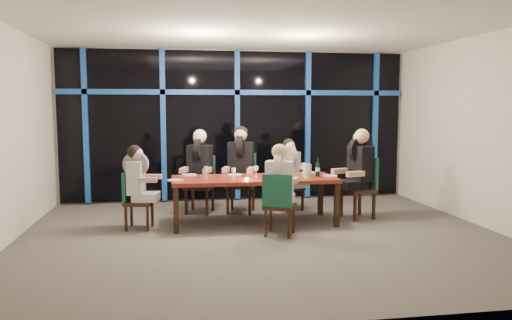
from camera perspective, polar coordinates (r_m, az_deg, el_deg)
The scene contains 29 objects.
room at distance 7.10m, azimuth 0.80°, elevation 7.34°, with size 7.04×7.00×3.02m.
window_wall at distance 10.01m, azimuth -2.13°, elevation 4.23°, with size 6.86×0.43×2.94m.
dining_table at distance 7.98m, azimuth -0.24°, elevation -2.48°, with size 2.60×1.00×0.75m.
chair_far_left at distance 8.93m, azimuth -6.32°, elevation -2.39°, with size 0.60×0.60×1.01m.
chair_far_mid at distance 8.91m, azimuth -1.67°, elevation -2.22°, with size 0.61×0.61×1.05m.
chair_far_right at distance 9.12m, azimuth 3.62°, elevation -2.61°, with size 0.53×0.53×0.89m.
chair_end_left at distance 7.88m, azimuth -13.79°, elevation -4.15°, with size 0.47×0.47×0.88m.
chair_end_right at distance 8.59m, azimuth 12.05°, elevation -2.73°, with size 0.59×0.59×1.03m.
chair_near_mid at distance 7.21m, azimuth 2.60°, elevation -4.78°, with size 0.56×0.56×0.91m.
diner_far_left at distance 8.80m, azimuth -6.51°, elevation 0.11°, with size 0.61×0.69×0.98m.
diner_far_mid at distance 8.78m, azimuth -1.78°, elevation 0.38°, with size 0.62×0.71×1.02m.
diner_far_right at distance 9.01m, azimuth 3.91°, elevation -0.44°, with size 0.54×0.61×0.87m.
diner_end_left at distance 7.81m, azimuth -13.32°, elevation -1.61°, with size 0.58×0.48×0.86m.
diner_end_right at distance 8.49m, azimuth 11.64°, elevation -0.06°, with size 0.70×0.60×1.00m.
diner_near_mid at distance 7.23m, azimuth 2.75°, elevation -1.83°, with size 0.57×0.63×0.89m.
plate_far_left at distance 8.29m, azimuth -7.62°, elevation -1.69°, with size 0.24×0.24×0.01m, color white.
plate_far_mid at distance 8.25m, azimuth -2.46°, elevation -1.67°, with size 0.24×0.24×0.01m, color white.
plate_far_right at distance 8.56m, azimuth 6.02°, elevation -1.42°, with size 0.24×0.24×0.01m, color white.
plate_end_left at distance 7.71m, azimuth -9.23°, elevation -2.29°, with size 0.24×0.24×0.01m, color white.
plate_end_right at distance 8.19m, azimuth 8.45°, elevation -1.79°, with size 0.24×0.24×0.01m, color white.
plate_near_mid at distance 7.79m, azimuth 3.59°, elevation -2.13°, with size 0.24×0.24×0.01m, color white.
wine_bottle at distance 8.13m, azimuth 7.06°, elevation -1.03°, with size 0.07×0.07×0.31m.
water_pitcher at distance 8.02m, azimuth 5.85°, elevation -1.20°, with size 0.13×0.12×0.21m.
tea_light at distance 7.69m, azimuth -1.09°, elevation -2.17°, with size 0.05×0.05×0.03m, color #FFAF4C.
wine_glass_a at distance 7.81m, azimuth -2.59°, elevation -1.24°, with size 0.07×0.07×0.17m.
wine_glass_b at distance 8.02m, azimuth 0.02°, elevation -1.02°, with size 0.07×0.07×0.18m.
wine_glass_c at distance 8.01m, azimuth 3.41°, elevation -0.99°, with size 0.07×0.07×0.19m.
wine_glass_d at distance 7.91m, azimuth -5.72°, elevation -1.10°, with size 0.07×0.07×0.18m.
wine_glass_e at distance 8.31m, azimuth 5.50°, elevation -0.71°, with size 0.08×0.08×0.19m.
Camera 1 is at (-1.26, -6.99, 1.86)m, focal length 35.00 mm.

